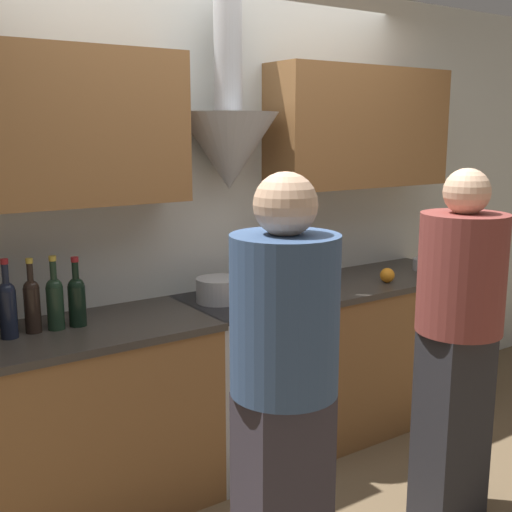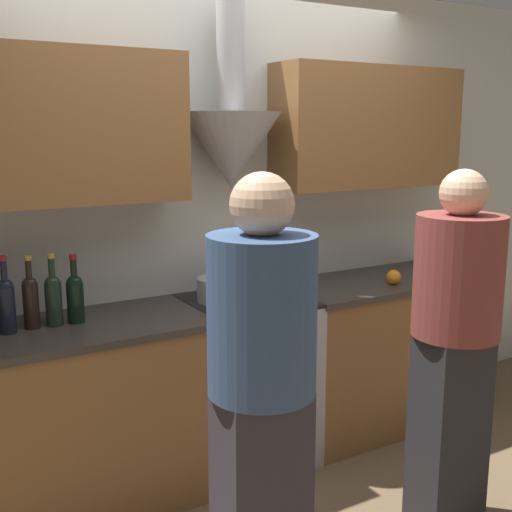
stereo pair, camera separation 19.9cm
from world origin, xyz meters
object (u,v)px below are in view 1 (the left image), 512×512
object	(u,v)px
wine_bottle_7	(32,303)
person_foreground_right	(458,335)
wine_bottle_8	(55,300)
stock_pot	(219,290)
wine_bottle_6	(8,306)
mixing_bowl	(266,287)
person_foreground_left	(284,396)
orange_fruit	(387,275)
wine_bottle_9	(77,298)
saucepan	(428,264)
stove_range	(245,379)

from	to	relation	value
wine_bottle_7	person_foreground_right	size ratio (longest dim) A/B	0.21
wine_bottle_8	stock_pot	distance (m)	0.85
wine_bottle_6	mixing_bowl	bearing A→B (deg)	-1.10
person_foreground_left	person_foreground_right	world-z (taller)	person_foreground_left
mixing_bowl	orange_fruit	size ratio (longest dim) A/B	2.65
orange_fruit	person_foreground_right	bearing A→B (deg)	-116.33
mixing_bowl	person_foreground_right	bearing A→B (deg)	-71.30
wine_bottle_8	stock_pot	xyz separation A→B (m)	(0.84, -0.01, -0.07)
wine_bottle_8	person_foreground_right	bearing A→B (deg)	-35.41
orange_fruit	person_foreground_right	distance (m)	0.94
wine_bottle_6	wine_bottle_9	distance (m)	0.30
wine_bottle_6	saucepan	world-z (taller)	wine_bottle_6
wine_bottle_7	mixing_bowl	bearing A→B (deg)	-2.14
wine_bottle_7	saucepan	bearing A→B (deg)	-2.43
mixing_bowl	saucepan	size ratio (longest dim) A/B	1.22
mixing_bowl	wine_bottle_8	bearing A→B (deg)	178.17
stock_pot	person_foreground_left	distance (m)	1.26
stove_range	wine_bottle_6	size ratio (longest dim) A/B	2.61
wine_bottle_9	stock_pot	size ratio (longest dim) A/B	1.36
saucepan	orange_fruit	bearing A→B (deg)	-167.67
wine_bottle_9	orange_fruit	distance (m)	1.80
person_foreground_right	wine_bottle_7	bearing A→B (deg)	146.07
wine_bottle_6	wine_bottle_9	world-z (taller)	wine_bottle_6
stove_range	wine_bottle_7	xyz separation A→B (m)	(-1.08, 0.06, 0.59)
wine_bottle_9	saucepan	xyz separation A→B (m)	(2.25, -0.09, -0.09)
wine_bottle_8	orange_fruit	distance (m)	1.89
stove_range	wine_bottle_6	bearing A→B (deg)	178.27
wine_bottle_6	mixing_bowl	size ratio (longest dim) A/B	1.52
wine_bottle_8	saucepan	distance (m)	2.35
orange_fruit	saucepan	xyz separation A→B (m)	(0.46, 0.10, -0.01)
stove_range	person_foreground_right	world-z (taller)	person_foreground_right
stock_pot	person_foreground_left	bearing A→B (deg)	-110.85
mixing_bowl	stove_range	bearing A→B (deg)	-175.75
stock_pot	saucepan	xyz separation A→B (m)	(1.50, -0.09, -0.03)
stove_range	wine_bottle_8	world-z (taller)	wine_bottle_8
stock_pot	orange_fruit	size ratio (longest dim) A/B	2.73
stove_range	saucepan	world-z (taller)	saucepan
mixing_bowl	wine_bottle_7	bearing A→B (deg)	177.86
person_foreground_left	wine_bottle_9	bearing A→B (deg)	104.31
saucepan	stock_pot	bearing A→B (deg)	176.68
mixing_bowl	saucepan	xyz separation A→B (m)	(1.22, -0.06, -0.01)
stove_range	stock_pot	bearing A→B (deg)	164.24
wine_bottle_7	wine_bottle_8	xyz separation A→B (m)	(0.10, -0.01, -0.00)
wine_bottle_7	stock_pot	distance (m)	0.94
stove_range	person_foreground_left	world-z (taller)	person_foreground_left
saucepan	wine_bottle_9	bearing A→B (deg)	177.69
person_foreground_right	person_foreground_left	bearing A→B (deg)	-172.57
wine_bottle_9	person_foreground_left	distance (m)	1.22
wine_bottle_6	orange_fruit	distance (m)	2.10
stove_range	person_foreground_right	xyz separation A→B (m)	(0.48, -0.99, 0.43)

